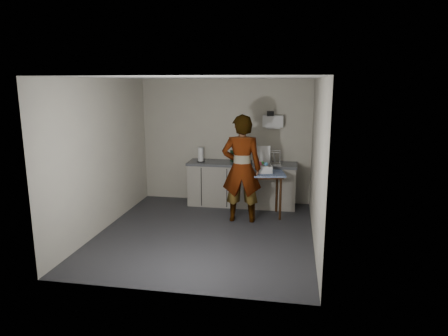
% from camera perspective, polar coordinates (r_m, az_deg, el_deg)
% --- Properties ---
extents(ground, '(4.00, 4.00, 0.00)m').
position_cam_1_polar(ground, '(6.92, -2.63, -9.27)').
color(ground, '#25252A').
rests_on(ground, ground).
extents(wall_back, '(3.60, 0.02, 2.60)m').
position_cam_1_polar(wall_back, '(8.49, 0.20, 3.83)').
color(wall_back, beige).
rests_on(wall_back, ground).
extents(wall_right, '(0.02, 4.00, 2.60)m').
position_cam_1_polar(wall_right, '(6.42, 13.05, 0.81)').
color(wall_right, beige).
rests_on(wall_right, ground).
extents(wall_left, '(0.02, 4.00, 2.60)m').
position_cam_1_polar(wall_left, '(7.17, -16.85, 1.77)').
color(wall_left, beige).
rests_on(wall_left, ground).
extents(ceiling, '(3.60, 4.00, 0.01)m').
position_cam_1_polar(ceiling, '(6.45, -2.86, 12.74)').
color(ceiling, silver).
rests_on(ceiling, wall_back).
extents(kitchen_counter, '(2.24, 0.62, 0.91)m').
position_cam_1_polar(kitchen_counter, '(8.32, 2.57, -2.48)').
color(kitchen_counter, black).
rests_on(kitchen_counter, ground).
extents(wall_shelf, '(0.42, 0.18, 0.37)m').
position_cam_1_polar(wall_shelf, '(8.26, 7.01, 6.63)').
color(wall_shelf, white).
rests_on(wall_shelf, ground).
extents(side_table, '(0.78, 0.78, 0.86)m').
position_cam_1_polar(side_table, '(7.62, 6.04, -1.43)').
color(side_table, '#3D1C0D').
rests_on(side_table, ground).
extents(standing_man, '(0.76, 0.53, 1.98)m').
position_cam_1_polar(standing_man, '(7.26, 2.53, -0.10)').
color(standing_man, '#B2A593').
rests_on(standing_man, ground).
extents(soap_bottle, '(0.13, 0.14, 0.28)m').
position_cam_1_polar(soap_bottle, '(8.14, 2.10, 1.69)').
color(soap_bottle, black).
rests_on(soap_bottle, kitchen_counter).
extents(soda_can, '(0.06, 0.06, 0.11)m').
position_cam_1_polar(soda_can, '(8.18, 2.53, 1.14)').
color(soda_can, red).
rests_on(soda_can, kitchen_counter).
extents(dark_bottle, '(0.07, 0.07, 0.24)m').
position_cam_1_polar(dark_bottle, '(8.29, 1.13, 1.74)').
color(dark_bottle, black).
rests_on(dark_bottle, kitchen_counter).
extents(paper_towel, '(0.17, 0.17, 0.30)m').
position_cam_1_polar(paper_towel, '(8.28, -3.34, 1.87)').
color(paper_towel, black).
rests_on(paper_towel, kitchen_counter).
extents(dish_rack, '(0.37, 0.28, 0.26)m').
position_cam_1_polar(dish_rack, '(8.14, 6.74, 1.02)').
color(dish_rack, silver).
rests_on(dish_rack, kitchen_counter).
extents(bakery_box, '(0.41, 0.42, 0.48)m').
position_cam_1_polar(bakery_box, '(7.60, 5.49, 0.24)').
color(bakery_box, white).
rests_on(bakery_box, side_table).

